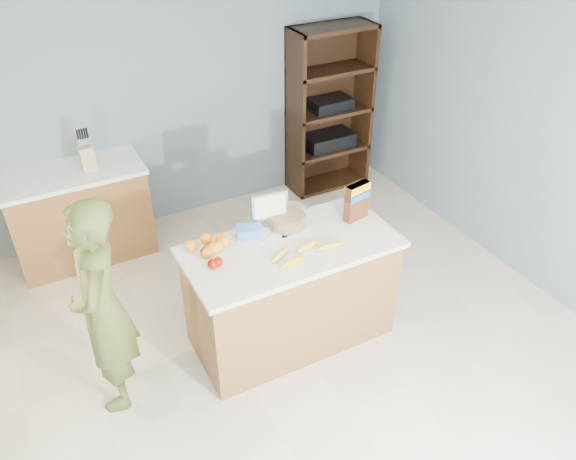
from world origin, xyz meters
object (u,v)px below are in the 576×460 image
person (102,309)px  tv (269,207)px  counter_peninsula (291,296)px  shelving_unit (327,112)px  cereal_box (357,199)px

person → tv: (1.33, 0.23, 0.26)m
counter_peninsula → shelving_unit: bearing=52.9°
shelving_unit → cereal_box: shelving_unit is taller
shelving_unit → tv: bearing=-132.0°
counter_peninsula → cereal_box: bearing=7.3°
person → cereal_box: bearing=106.4°
shelving_unit → tv: size_ratio=6.38×
person → tv: size_ratio=5.67×
counter_peninsula → person: size_ratio=0.98×
shelving_unit → person: 3.51m
person → counter_peninsula: bearing=103.2°
counter_peninsula → shelving_unit: shelving_unit is taller
counter_peninsula → tv: 0.71m
person → tv: person is taller
cereal_box → counter_peninsula: bearing=-172.7°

